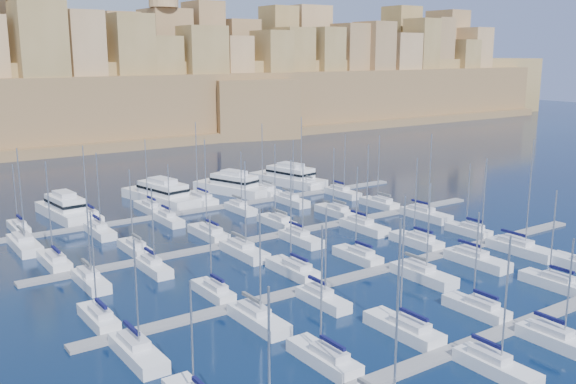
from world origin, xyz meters
TOP-DOWN VIEW (x-y plane):
  - ground at (0.00, 0.00)m, footprint 600.00×600.00m
  - pontoon_near at (0.00, -34.00)m, footprint 84.00×2.00m
  - pontoon_mid_near at (0.00, -12.00)m, footprint 84.00×2.00m
  - pontoon_mid_far at (0.00, 10.00)m, footprint 84.00×2.00m
  - pontoon_far at (0.00, 32.00)m, footprint 84.00×2.00m
  - sailboat_1 at (-22.78, -28.73)m, footprint 2.63×8.75m
  - sailboat_2 at (-11.90, -28.36)m, footprint 2.86×9.52m
  - sailboat_3 at (-1.15, -29.06)m, footprint 2.42×8.08m
  - sailboat_4 at (13.46, -29.02)m, footprint 2.45×8.17m
  - sailboat_8 at (-10.84, -39.08)m, footprint 2.51×8.38m
  - sailboat_9 at (-1.13, -39.23)m, footprint 2.61×8.69m
  - sailboat_12 at (-37.13, -7.18)m, footprint 2.35×7.84m
  - sailboat_13 at (-23.07, -7.34)m, footprint 2.25×7.51m
  - sailboat_14 at (-10.57, -6.47)m, footprint 2.79×9.29m
  - sailboat_15 at (0.36, -6.92)m, footprint 2.51×8.37m
  - sailboat_16 at (12.58, -6.52)m, footprint 2.76×9.19m
  - sailboat_17 at (23.94, -7.11)m, footprint 2.40×8.00m
  - sailboat_18 at (-36.82, -17.44)m, footprint 2.73×9.12m
  - sailboat_19 at (-23.08, -17.45)m, footprint 2.74×9.14m
  - sailboat_20 at (-13.77, -16.87)m, footprint 2.39×7.95m
  - sailboat_21 at (2.13, -17.70)m, footprint 2.89×9.64m
  - sailboat_22 at (12.69, -17.78)m, footprint 2.94×9.81m
  - sailboat_23 at (22.20, -18.20)m, footprint 3.19×10.64m
  - sailboat_24 at (-35.72, 15.27)m, footprint 2.63×8.77m
  - sailboat_25 at (-24.25, 14.90)m, footprint 2.40×8.00m
  - sailboat_26 at (-11.53, 15.57)m, footprint 2.81×9.38m
  - sailboat_27 at (1.36, 15.19)m, footprint 2.58×8.60m
  - sailboat_28 at (14.15, 15.29)m, footprint 2.64×8.80m
  - sailboat_29 at (25.03, 15.22)m, footprint 2.60×8.66m
  - sailboat_30 at (-34.09, 4.86)m, footprint 2.55×8.50m
  - sailboat_31 at (-25.44, 5.19)m, footprint 2.35×7.83m
  - sailboat_32 at (-11.82, 4.23)m, footprint 2.94×9.78m
  - sailboat_33 at (-1.23, 4.75)m, footprint 2.62×8.72m
  - sailboat_34 at (11.39, 4.28)m, footprint 2.90×9.68m
  - sailboat_35 at (25.75, 4.08)m, footprint 3.02×10.08m
  - sailboat_36 at (-35.62, 36.71)m, footprint 2.29×7.63m
  - sailboat_37 at (-23.79, 37.49)m, footprint 2.76×9.22m
  - sailboat_38 at (-12.48, 37.26)m, footprint 2.62×8.74m
  - sailboat_39 at (-1.61, 38.17)m, footprint 3.18×10.59m
  - sailboat_40 at (13.22, 37.66)m, footprint 2.87×9.55m
  - sailboat_41 at (23.44, 37.87)m, footprint 3.00×9.99m
  - sailboat_42 at (-37.23, 25.92)m, footprint 3.12×10.40m
  - sailboat_43 at (-25.40, 26.77)m, footprint 2.60×8.68m
  - sailboat_44 at (-13.18, 27.13)m, footprint 2.38×7.95m
  - sailboat_45 at (1.13, 27.02)m, footprint 2.45×8.18m
  - sailboat_46 at (12.49, 26.70)m, footprint 2.65×8.82m
  - sailboat_47 at (25.25, 26.59)m, footprint 2.71×9.05m
  - motor_yacht_a at (-26.86, 41.17)m, footprint 6.21×16.33m
  - motor_yacht_b at (-7.62, 42.69)m, footprint 9.26×19.86m
  - motor_yacht_c at (8.03, 41.84)m, footprint 10.37×18.07m
  - motor_yacht_d at (22.97, 42.57)m, footprint 9.60×19.64m
  - fortified_city at (-0.19, 155.26)m, footprint 460.00×108.95m

SIDE VIEW (x-z plane):
  - ground at x=0.00m, z-range 0.00..0.00m
  - pontoon_near at x=0.00m, z-range 0.00..0.40m
  - pontoon_mid_near at x=0.00m, z-range 0.00..0.40m
  - pontoon_mid_far at x=0.00m, z-range 0.00..0.40m
  - pontoon_far at x=0.00m, z-range 0.00..0.40m
  - sailboat_13 at x=-23.07m, z-range -4.51..5.91m
  - sailboat_44 at x=-13.18m, z-range -4.69..6.10m
  - sailboat_36 at x=-35.62m, z-range -5.06..6.48m
  - sailboat_45 at x=1.13m, z-range -5.17..6.60m
  - sailboat_17 at x=23.94m, z-range -5.25..6.69m
  - sailboat_31 at x=-25.44m, z-range -5.35..6.78m
  - sailboat_20 at x=-13.77m, z-range -5.36..6.80m
  - sailboat_3 at x=-1.15m, z-range -5.33..6.77m
  - sailboat_9 at x=-1.13m, z-range -5.18..6.62m
  - sailboat_25 at x=-24.25m, z-range -5.64..7.09m
  - sailboat_12 at x=-37.13m, z-range -5.70..7.15m
  - sailboat_4 at x=13.46m, z-range -5.66..7.11m
  - sailboat_30 at x=-34.09m, z-range -5.71..7.17m
  - sailboat_28 at x=14.15m, z-range -5.58..7.04m
  - sailboat_18 at x=-36.82m, z-range -5.50..6.96m
  - sailboat_33 at x=-1.23m, z-range -5.76..7.22m
  - sailboat_46 at x=12.49m, z-range -5.80..7.27m
  - sailboat_47 at x=25.25m, z-range -5.84..7.31m
  - sailboat_8 at x=-10.84m, z-range -6.11..7.59m
  - sailboat_15 at x=0.36m, z-range -6.16..7.64m
  - sailboat_38 at x=-12.48m, z-range -6.15..7.63m
  - sailboat_19 at x=-23.08m, z-range -6.02..7.49m
  - sailboat_43 at x=-25.40m, z-range -6.21..7.69m
  - sailboat_37 at x=-23.79m, z-range -6.00..7.48m
  - sailboat_1 at x=-22.78m, z-range -6.21..7.69m
  - sailboat_29 at x=25.03m, z-range -6.28..7.77m
  - sailboat_21 at x=2.13m, z-range -5.88..7.36m
  - sailboat_16 at x=12.58m, z-range -6.17..7.66m
  - sailboat_27 at x=1.36m, z-range -6.42..7.90m
  - sailboat_24 at x=-35.72m, z-range -6.74..8.24m
  - sailboat_32 at x=-11.82m, z-range -6.43..7.94m
  - sailboat_34 at x=11.39m, z-range -6.65..8.16m
  - sailboat_40 at x=13.22m, z-range -6.73..8.24m
  - sailboat_2 at x=-11.90m, z-range -6.83..8.34m
  - sailboat_14 at x=-10.57m, z-range -7.11..8.63m
  - sailboat_22 at x=12.69m, z-range -6.97..8.49m
  - sailboat_26 at x=-11.53m, z-range -7.25..8.77m
  - sailboat_35 at x=25.75m, z-range -7.02..8.55m
  - sailboat_41 at x=23.44m, z-range -7.12..8.65m
  - sailboat_42 at x=-37.23m, z-range -7.11..8.65m
  - sailboat_39 at x=-1.61m, z-range -7.31..8.86m
  - sailboat_23 at x=22.20m, z-range -7.89..9.45m
  - motor_yacht_d at x=22.97m, z-range -0.90..4.35m
  - motor_yacht_a at x=-26.86m, z-range -0.90..4.35m
  - motor_yacht_b at x=-7.62m, z-range -0.90..4.35m
  - motor_yacht_c at x=8.03m, z-range -0.90..4.35m
  - fortified_city at x=-0.19m, z-range -15.02..44.50m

